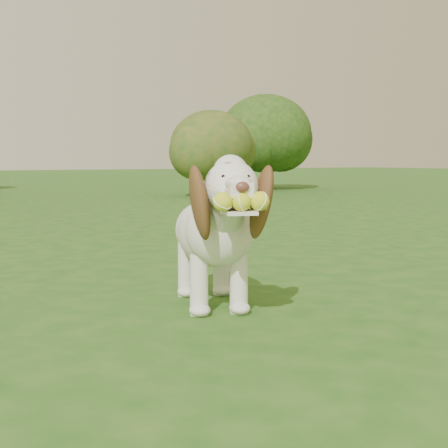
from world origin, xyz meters
TOP-DOWN VIEW (x-y plane):
  - ground at (0.00, 0.00)m, footprint 80.00×80.00m
  - dog at (0.27, 0.10)m, footprint 0.61×1.06m
  - shrub_d at (4.74, 7.82)m, footprint 1.56×1.56m
  - shrub_f at (7.13, 9.47)m, footprint 2.10×2.10m

SIDE VIEW (x-z plane):
  - ground at x=0.00m, z-range 0.00..0.00m
  - dog at x=0.27m, z-range 0.02..0.73m
  - shrub_d at x=4.74m, z-range 0.14..1.76m
  - shrub_f at x=7.13m, z-range 0.19..2.37m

